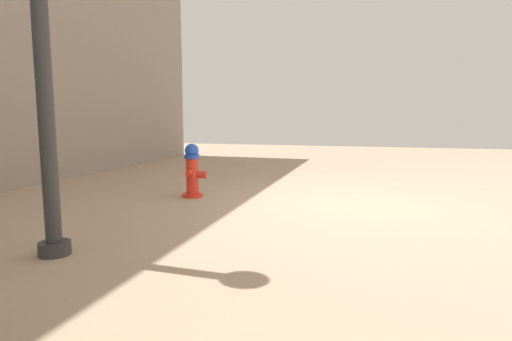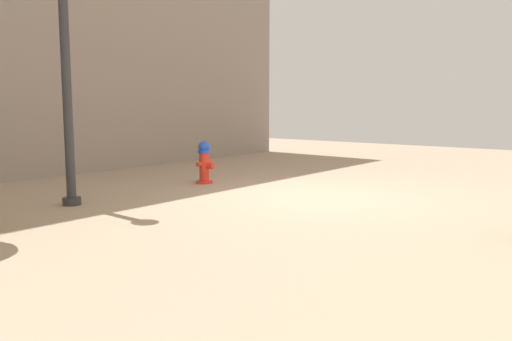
% 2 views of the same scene
% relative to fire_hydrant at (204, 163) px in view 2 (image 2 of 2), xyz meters
% --- Properties ---
extents(ground_plane, '(23.40, 23.40, 0.00)m').
position_rel_fire_hydrant_xyz_m(ground_plane, '(-2.38, -0.05, -0.41)').
color(ground_plane, tan).
extents(fire_hydrant, '(0.39, 0.41, 0.83)m').
position_rel_fire_hydrant_xyz_m(fire_hydrant, '(0.00, 0.00, 0.00)').
color(fire_hydrant, red).
rests_on(fire_hydrant, ground_plane).
extents(street_lamp, '(0.36, 0.36, 3.89)m').
position_rel_fire_hydrant_xyz_m(street_lamp, '(0.07, 2.87, 2.00)').
color(street_lamp, '#2D2D33').
rests_on(street_lamp, ground_plane).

